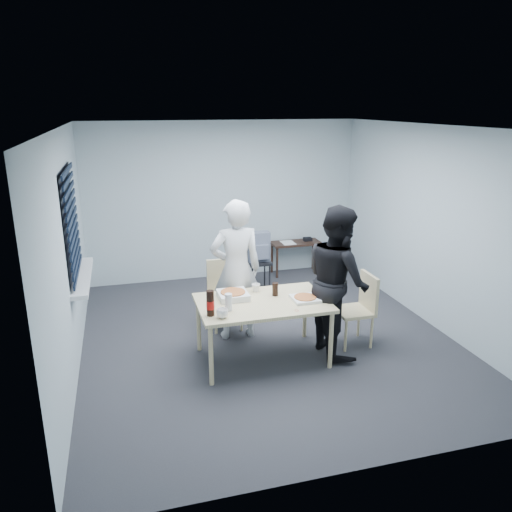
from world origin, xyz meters
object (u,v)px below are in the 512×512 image
object	(u,v)px
person_white	(236,270)
stool	(259,268)
mug_a	(222,313)
chair_far	(224,288)
person_black	(337,280)
dining_table	(263,306)
backpack	(259,247)
side_table	(296,246)
mug_b	(256,288)
chair_right	(360,304)
soda_bottle	(210,304)

from	to	relation	value
person_white	stool	distance (m)	1.70
person_white	mug_a	distance (m)	1.06
chair_far	person_black	bearing A→B (deg)	-43.27
dining_table	backpack	world-z (taller)	backpack
side_table	mug_b	bearing A→B (deg)	-119.53
mug_a	person_black	bearing A→B (deg)	11.83
side_table	stool	xyz separation A→B (m)	(-0.85, -0.66, -0.10)
chair_right	mug_b	bearing A→B (deg)	168.51
person_white	soda_bottle	size ratio (longest dim) A/B	6.43
person_black	backpack	distance (m)	2.16
soda_bottle	backpack	bearing A→B (deg)	63.08
dining_table	person_white	size ratio (longest dim) A/B	0.83
mug_b	soda_bottle	bearing A→B (deg)	-139.72
dining_table	mug_b	distance (m)	0.34
person_white	mug_b	xyz separation A→B (m)	(0.16, -0.34, -0.12)
mug_a	mug_b	size ratio (longest dim) A/B	1.23
stool	backpack	bearing A→B (deg)	-90.00
person_black	chair_far	bearing A→B (deg)	46.73
side_table	mug_a	world-z (taller)	mug_a
mug_b	chair_right	bearing A→B (deg)	-11.49
mug_a	chair_right	bearing A→B (deg)	12.16
mug_b	mug_a	bearing A→B (deg)	-130.05
chair_far	mug_b	xyz separation A→B (m)	(0.23, -0.72, 0.25)
dining_table	stool	xyz separation A→B (m)	(0.55, 2.12, -0.27)
person_white	chair_far	bearing A→B (deg)	-78.72
mug_a	mug_b	bearing A→B (deg)	49.95
person_white	soda_bottle	bearing A→B (deg)	61.38
person_black	chair_right	bearing A→B (deg)	-76.54
dining_table	person_black	xyz separation A→B (m)	(0.90, -0.02, 0.23)
person_white	soda_bottle	world-z (taller)	person_white
stool	backpack	world-z (taller)	backpack
chair_far	mug_a	bearing A→B (deg)	-102.54
dining_table	mug_a	distance (m)	0.62
person_black	mug_b	xyz separation A→B (m)	(-0.89, 0.34, -0.12)
chair_right	person_white	xyz separation A→B (m)	(-1.41, 0.59, 0.37)
backpack	mug_b	bearing A→B (deg)	-126.71
side_table	soda_bottle	world-z (taller)	soda_bottle
dining_table	person_black	size ratio (longest dim) A/B	0.83
side_table	stool	size ratio (longest dim) A/B	1.70
chair_far	person_black	world-z (taller)	person_black
chair_far	person_black	xyz separation A→B (m)	(1.12, -1.06, 0.37)
person_black	stool	distance (m)	2.23
person_white	stool	xyz separation A→B (m)	(0.70, 1.46, -0.50)
backpack	chair_far	bearing A→B (deg)	-145.81
dining_table	mug_a	world-z (taller)	mug_a
chair_right	mug_b	distance (m)	1.30
dining_table	side_table	size ratio (longest dim) A/B	1.73
side_table	mug_b	size ratio (longest dim) A/B	8.48
person_black	backpack	xyz separation A→B (m)	(-0.35, 2.13, -0.16)
chair_far	side_table	world-z (taller)	chair_far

